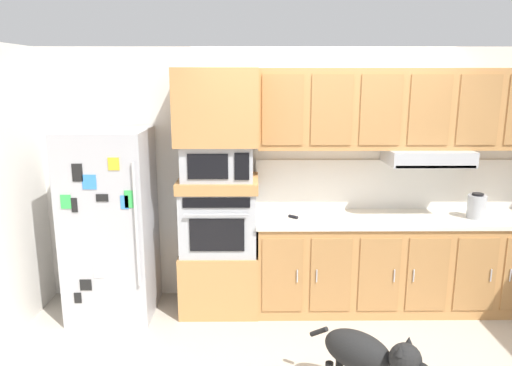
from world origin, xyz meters
TOP-DOWN VIEW (x-y plane):
  - ground_plane at (0.00, 0.00)m, footprint 9.60×9.60m
  - back_kitchen_wall at (0.00, 1.11)m, footprint 6.20×0.12m
  - refrigerator at (-2.01, 0.68)m, footprint 0.76×0.73m
  - oven_base_cabinet at (-1.00, 0.75)m, footprint 0.74×0.62m
  - built_in_oven at (-1.00, 0.75)m, footprint 0.70×0.62m
  - appliance_mid_shelf at (-1.00, 0.75)m, footprint 0.74×0.62m
  - microwave at (-1.00, 0.75)m, footprint 0.64×0.54m
  - appliance_upper_cabinet at (-1.00, 0.75)m, footprint 0.74×0.62m
  - lower_cabinet_run at (0.92, 0.75)m, footprint 3.09×0.63m
  - countertop_slab at (0.92, 0.75)m, footprint 3.13×0.64m
  - backsplash_panel at (0.92, 1.04)m, footprint 3.13×0.02m
  - upper_cabinet_with_hood at (0.92, 0.87)m, footprint 3.09×0.48m
  - screwdriver at (-0.29, 0.72)m, footprint 0.17×0.17m
  - electric_kettle at (1.43, 0.70)m, footprint 0.17×0.17m
  - dog at (0.11, -0.67)m, footprint 0.72×0.63m

SIDE VIEW (x-z plane):
  - ground_plane at x=0.00m, z-range 0.00..0.00m
  - oven_base_cabinet at x=-1.00m, z-range 0.00..0.60m
  - dog at x=0.11m, z-range 0.08..0.64m
  - lower_cabinet_run at x=0.92m, z-range 0.00..0.88m
  - refrigerator at x=-2.01m, z-range 0.00..1.76m
  - countertop_slab at x=0.92m, z-range 0.88..0.92m
  - built_in_oven at x=-1.00m, z-range 0.60..1.20m
  - screwdriver at x=-0.29m, z-range 0.92..0.95m
  - electric_kettle at x=1.43m, z-range 0.91..1.15m
  - backsplash_panel at x=0.92m, z-range 0.92..1.42m
  - back_kitchen_wall at x=0.00m, z-range 0.00..2.50m
  - appliance_mid_shelf at x=-1.00m, z-range 1.20..1.30m
  - microwave at x=-1.00m, z-range 1.30..1.62m
  - upper_cabinet_with_hood at x=0.92m, z-range 1.46..2.34m
  - appliance_upper_cabinet at x=-1.00m, z-range 1.62..2.30m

